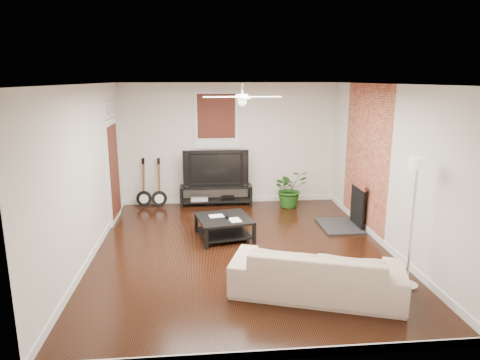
% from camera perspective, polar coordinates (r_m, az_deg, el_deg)
% --- Properties ---
extents(room, '(5.01, 6.01, 2.81)m').
position_cam_1_polar(room, '(7.10, 0.30, 1.23)').
color(room, black).
rests_on(room, ground).
extents(brick_accent, '(0.02, 2.20, 2.80)m').
position_cam_1_polar(brick_accent, '(8.66, 16.26, 2.88)').
color(brick_accent, '#A34334').
rests_on(brick_accent, floor).
extents(fireplace, '(0.80, 1.10, 0.92)m').
position_cam_1_polar(fireplace, '(8.77, 14.11, -3.18)').
color(fireplace, black).
rests_on(fireplace, floor).
extents(window_back, '(1.00, 0.06, 1.30)m').
position_cam_1_polar(window_back, '(9.93, -3.15, 7.86)').
color(window_back, '#3E1711').
rests_on(window_back, wall_back).
extents(door_left, '(0.08, 1.00, 2.50)m').
position_cam_1_polar(door_left, '(9.13, -16.49, 2.43)').
color(door_left, white).
rests_on(door_left, wall_left).
extents(tv_stand, '(1.66, 0.44, 0.47)m').
position_cam_1_polar(tv_stand, '(10.05, -3.19, -2.03)').
color(tv_stand, black).
rests_on(tv_stand, floor).
extents(tv, '(1.49, 0.20, 0.86)m').
position_cam_1_polar(tv, '(9.92, -3.24, 1.67)').
color(tv, black).
rests_on(tv, tv_stand).
extents(coffee_table, '(1.10, 1.10, 0.39)m').
position_cam_1_polar(coffee_table, '(8.02, -2.11, -6.32)').
color(coffee_table, black).
rests_on(coffee_table, floor).
extents(sofa, '(2.46, 1.58, 0.67)m').
position_cam_1_polar(sofa, '(6.06, 10.09, -11.82)').
color(sofa, tan).
rests_on(sofa, floor).
extents(floor_lamp, '(0.39, 0.39, 1.87)m').
position_cam_1_polar(floor_lamp, '(6.41, 21.85, -5.40)').
color(floor_lamp, silver).
rests_on(floor_lamp, floor).
extents(potted_plant, '(0.93, 0.86, 0.87)m').
position_cam_1_polar(potted_plant, '(9.92, 6.64, -1.11)').
color(potted_plant, '#1F5317').
rests_on(potted_plant, floor).
extents(guitar_left, '(0.38, 0.29, 1.14)m').
position_cam_1_polar(guitar_left, '(10.02, -12.69, -0.41)').
color(guitar_left, black).
rests_on(guitar_left, floor).
extents(guitar_right, '(0.36, 0.25, 1.14)m').
position_cam_1_polar(guitar_right, '(9.95, -10.71, -0.40)').
color(guitar_right, black).
rests_on(guitar_right, floor).
extents(ceiling_fan, '(1.24, 1.24, 0.32)m').
position_cam_1_polar(ceiling_fan, '(6.95, 0.32, 10.94)').
color(ceiling_fan, white).
rests_on(ceiling_fan, ceiling).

